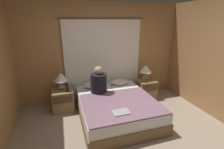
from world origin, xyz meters
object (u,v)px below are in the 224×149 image
at_px(nightstand_left, 63,100).
at_px(pillow_left, 93,85).
at_px(beer_bottle_on_left_stand, 67,88).
at_px(person_left_in_bed, 99,83).
at_px(beer_bottle_on_right_stand, 144,79).
at_px(lamp_right, 146,70).
at_px(pillow_right, 119,82).
at_px(lamp_left, 61,78).
at_px(laptop_on_bed, 121,112).
at_px(bed, 116,107).
at_px(nightstand_right, 146,89).

relative_size(nightstand_left, pillow_left, 1.03).
xyz_separation_m(pillow_left, beer_bottle_on_left_stand, (-0.64, -0.21, 0.09)).
xyz_separation_m(person_left_in_bed, beer_bottle_on_right_stand, (1.26, 0.16, -0.11)).
xyz_separation_m(person_left_in_bed, beer_bottle_on_left_stand, (-0.70, 0.16, -0.11)).
height_order(lamp_right, beer_bottle_on_left_stand, lamp_right).
relative_size(pillow_right, person_left_in_bed, 0.76).
xyz_separation_m(lamp_left, lamp_right, (2.21, 0.00, 0.00)).
height_order(pillow_right, laptop_on_bed, pillow_right).
height_order(bed, laptop_on_bed, laptop_on_bed).
bearing_deg(lamp_left, beer_bottle_on_right_stand, -5.22).
distance_m(nightstand_left, pillow_right, 1.48).
bearing_deg(nightstand_left, beer_bottle_on_left_stand, -43.11).
height_order(bed, pillow_right, pillow_right).
bearing_deg(pillow_left, nightstand_right, -3.92).
relative_size(lamp_right, laptop_on_bed, 1.33).
height_order(nightstand_right, lamp_right, lamp_right).
relative_size(person_left_in_bed, beer_bottle_on_left_stand, 2.67).
xyz_separation_m(person_left_in_bed, laptop_on_bed, (0.17, -1.01, -0.22)).
bearing_deg(pillow_right, laptop_on_bed, -108.56).
xyz_separation_m(pillow_left, laptop_on_bed, (0.23, -1.39, -0.02)).
xyz_separation_m(lamp_left, pillow_right, (1.45, 0.02, -0.27)).
bearing_deg(pillow_left, beer_bottle_on_right_stand, -9.10).
relative_size(lamp_left, pillow_left, 0.84).
relative_size(bed, person_left_in_bed, 3.00).
xyz_separation_m(nightstand_left, pillow_left, (0.76, 0.10, 0.26)).
height_order(nightstand_right, lamp_left, lamp_left).
xyz_separation_m(pillow_right, beer_bottle_on_right_stand, (0.63, -0.21, 0.09)).
height_order(lamp_left, pillow_left, lamp_left).
height_order(bed, beer_bottle_on_left_stand, beer_bottle_on_left_stand).
bearing_deg(pillow_left, bed, -65.44).
distance_m(nightstand_right, lamp_right, 0.54).
xyz_separation_m(bed, beer_bottle_on_left_stand, (-0.99, 0.54, 0.37)).
distance_m(bed, person_left_in_bed, 0.68).
height_order(pillow_right, person_left_in_bed, person_left_in_bed).
xyz_separation_m(beer_bottle_on_left_stand, beer_bottle_on_right_stand, (1.96, 0.00, 0.00)).
bearing_deg(laptop_on_bed, beer_bottle_on_left_stand, 126.46).
height_order(pillow_right, beer_bottle_on_left_stand, beer_bottle_on_left_stand).
bearing_deg(bed, pillow_right, 65.44).
xyz_separation_m(nightstand_left, beer_bottle_on_left_stand, (0.12, -0.11, 0.34)).
height_order(nightstand_right, laptop_on_bed, nightstand_right).
distance_m(bed, lamp_left, 1.44).
bearing_deg(person_left_in_bed, nightstand_left, 161.41).
bearing_deg(beer_bottle_on_left_stand, nightstand_left, 136.89).
height_order(nightstand_left, beer_bottle_on_right_stand, beer_bottle_on_right_stand).
bearing_deg(beer_bottle_on_left_stand, bed, -28.83).
relative_size(beer_bottle_on_left_stand, laptop_on_bed, 0.78).
bearing_deg(lamp_left, pillow_left, 1.60).
bearing_deg(lamp_right, bed, -146.46).
xyz_separation_m(lamp_right, beer_bottle_on_left_stand, (-2.10, -0.19, -0.19)).
distance_m(person_left_in_bed, beer_bottle_on_right_stand, 1.28).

